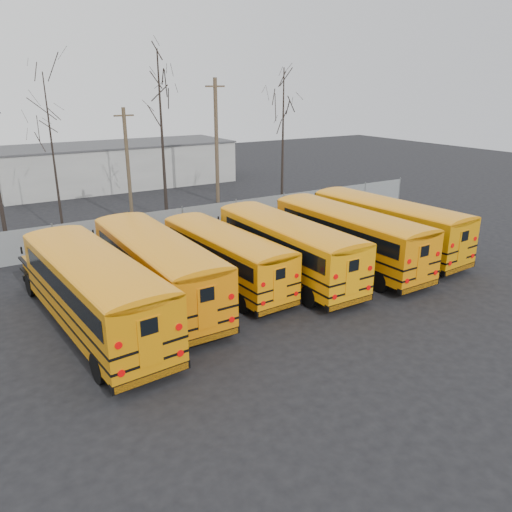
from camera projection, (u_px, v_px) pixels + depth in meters
ground at (289, 301)px, 23.19m from camera, size 120.00×120.00×0.00m
fence at (183, 223)px, 32.52m from camera, size 40.00×0.04×2.00m
distant_building at (119, 165)px, 49.28m from camera, size 22.00×8.00×4.00m
bus_a at (92, 285)px, 19.78m from camera, size 3.73×12.19×3.36m
bus_b at (155, 263)px, 22.43m from camera, size 2.77×11.77×3.29m
bus_c at (223, 252)px, 24.54m from camera, size 2.96×10.44×2.89m
bus_d at (285, 243)px, 25.41m from camera, size 2.67×11.42×3.19m
bus_e at (346, 232)px, 27.15m from camera, size 2.98×11.74×3.27m
bus_f at (384, 221)px, 29.33m from camera, size 3.48×11.78×3.26m
utility_pole_left at (128, 166)px, 34.84m from camera, size 1.44×0.29×8.10m
utility_pole_right at (216, 141)px, 41.05m from camera, size 1.80×0.33×10.09m
tree_3 at (54, 158)px, 31.35m from camera, size 0.26×0.26×10.27m
tree_4 at (162, 139)px, 35.33m from camera, size 0.26×0.26×11.84m
tree_5 at (283, 143)px, 37.76m from camera, size 0.26×0.26×10.73m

